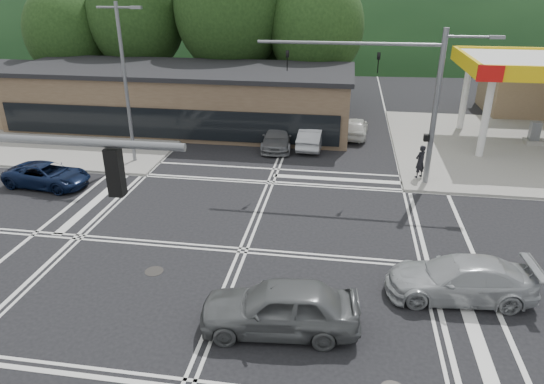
# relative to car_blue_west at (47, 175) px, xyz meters

# --- Properties ---
(ground) EXTENTS (120.00, 120.00, 0.00)m
(ground) POSITION_rel_car_blue_west_xyz_m (11.55, -4.92, -0.62)
(ground) COLOR black
(ground) RESTS_ON ground
(sidewalk_ne) EXTENTS (16.00, 16.00, 0.15)m
(sidewalk_ne) POSITION_rel_car_blue_west_xyz_m (26.55, 10.08, -0.55)
(sidewalk_ne) COLOR gray
(sidewalk_ne) RESTS_ON ground
(sidewalk_nw) EXTENTS (16.00, 16.00, 0.15)m
(sidewalk_nw) POSITION_rel_car_blue_west_xyz_m (-3.45, 10.08, -0.55)
(sidewalk_nw) COLOR gray
(sidewalk_nw) RESTS_ON ground
(commercial_row) EXTENTS (24.00, 8.00, 4.00)m
(commercial_row) POSITION_rel_car_blue_west_xyz_m (3.55, 12.08, 1.38)
(commercial_row) COLOR brown
(commercial_row) RESTS_ON ground
(hill_north) EXTENTS (252.00, 126.00, 140.00)m
(hill_north) POSITION_rel_car_blue_west_xyz_m (11.55, 85.08, -0.62)
(hill_north) COLOR #18351A
(hill_north) RESTS_ON ground
(tree_n_a) EXTENTS (8.00, 8.00, 11.75)m
(tree_n_a) POSITION_rel_car_blue_west_xyz_m (-2.45, 19.08, 6.52)
(tree_n_a) COLOR #382619
(tree_n_a) RESTS_ON ground
(tree_n_b) EXTENTS (9.00, 9.00, 12.98)m
(tree_n_b) POSITION_rel_car_blue_west_xyz_m (5.55, 19.08, 7.17)
(tree_n_b) COLOR #382619
(tree_n_b) RESTS_ON ground
(tree_n_c) EXTENTS (7.60, 7.60, 10.87)m
(tree_n_c) POSITION_rel_car_blue_west_xyz_m (12.55, 19.08, 5.87)
(tree_n_c) COLOR #382619
(tree_n_c) RESTS_ON ground
(tree_n_d) EXTENTS (6.80, 6.80, 9.76)m
(tree_n_d) POSITION_rel_car_blue_west_xyz_m (-8.45, 18.08, 5.22)
(tree_n_d) COLOR #382619
(tree_n_d) RESTS_ON ground
(tree_n_e) EXTENTS (8.40, 8.40, 11.98)m
(tree_n_e) POSITION_rel_car_blue_west_xyz_m (9.55, 23.08, 6.52)
(tree_n_e) COLOR #382619
(tree_n_e) RESTS_ON ground
(streetlight_nw) EXTENTS (2.50, 0.25, 9.00)m
(streetlight_nw) POSITION_rel_car_blue_west_xyz_m (3.11, 4.08, 4.43)
(streetlight_nw) COLOR slate
(streetlight_nw) RESTS_ON ground
(signal_mast_ne) EXTENTS (11.65, 0.30, 8.00)m
(signal_mast_ne) POSITION_rel_car_blue_west_xyz_m (18.50, 3.28, 4.45)
(signal_mast_ne) COLOR slate
(signal_mast_ne) RESTS_ON ground
(car_blue_west) EXTENTS (4.69, 2.55, 1.25)m
(car_blue_west) POSITION_rel_car_blue_west_xyz_m (0.00, 0.00, 0.00)
(car_blue_west) COLOR #0B1734
(car_blue_west) RESTS_ON ground
(car_grey_center) EXTENTS (5.11, 2.44, 1.68)m
(car_grey_center) POSITION_rel_car_blue_west_xyz_m (13.69, -9.42, 0.22)
(car_grey_center) COLOR #595C5D
(car_grey_center) RESTS_ON ground
(car_silver_east) EXTENTS (5.10, 2.35, 1.45)m
(car_silver_east) POSITION_rel_car_blue_west_xyz_m (19.55, -6.79, 0.10)
(car_silver_east) COLOR #A7AAAE
(car_silver_east) RESTS_ON ground
(car_queue_a) EXTENTS (1.68, 4.26, 1.38)m
(car_queue_a) POSITION_rel_car_blue_west_xyz_m (13.24, 8.58, 0.07)
(car_queue_a) COLOR #A0A2A7
(car_queue_a) RESTS_ON ground
(car_queue_b) EXTENTS (1.89, 4.08, 1.36)m
(car_queue_b) POSITION_rel_car_blue_west_xyz_m (16.07, 11.25, 0.05)
(car_queue_b) COLOR silver
(car_queue_b) RESTS_ON ground
(car_northbound) EXTENTS (2.17, 4.72, 1.34)m
(car_northbound) POSITION_rel_car_blue_west_xyz_m (11.05, 8.26, 0.04)
(car_northbound) COLOR slate
(car_northbound) RESTS_ON ground
(pedestrian) EXTENTS (0.79, 0.76, 1.81)m
(pedestrian) POSITION_rel_car_blue_west_xyz_m (19.47, 3.93, 0.43)
(pedestrian) COLOR black
(pedestrian) RESTS_ON sidewalk_ne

